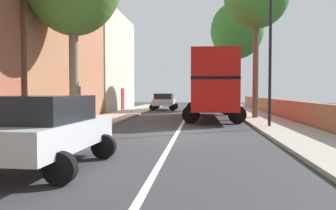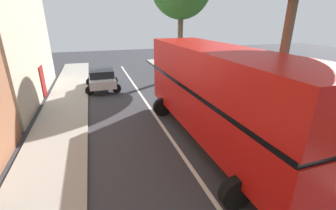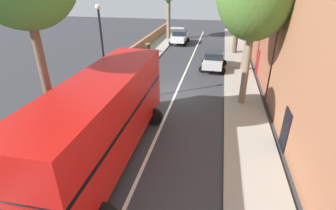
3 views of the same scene
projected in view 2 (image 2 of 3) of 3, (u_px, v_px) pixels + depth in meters
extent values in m
cube|color=maroon|center=(43.00, 81.00, 15.72)|extent=(0.08, 1.10, 2.10)
cube|color=red|center=(216.00, 109.00, 9.55)|extent=(2.59, 10.38, 1.70)
cube|color=black|center=(218.00, 88.00, 9.22)|extent=(2.62, 10.27, 0.16)
cube|color=red|center=(219.00, 68.00, 8.92)|extent=(2.59, 10.38, 1.50)
cube|color=black|center=(174.00, 79.00, 14.09)|extent=(2.20, 0.08, 1.19)
cylinder|color=black|center=(162.00, 107.00, 12.66)|extent=(1.00, 0.31, 1.00)
cylinder|color=black|center=(204.00, 102.00, 13.42)|extent=(1.00, 0.31, 1.00)
cylinder|color=black|center=(236.00, 193.00, 6.42)|extent=(1.00, 0.31, 1.00)
cylinder|color=black|center=(305.00, 174.00, 7.18)|extent=(1.00, 0.31, 1.00)
cube|color=#B7BABF|center=(102.00, 79.00, 17.40)|extent=(1.87, 4.05, 0.59)
cube|color=black|center=(101.00, 73.00, 17.02)|extent=(1.70, 2.23, 0.53)
cylinder|color=black|center=(90.00, 82.00, 18.41)|extent=(0.64, 0.23, 0.64)
cylinder|color=black|center=(114.00, 80.00, 18.94)|extent=(0.64, 0.23, 0.64)
cylinder|color=black|center=(90.00, 91.00, 16.18)|extent=(0.64, 0.23, 0.64)
cylinder|color=black|center=(117.00, 88.00, 16.71)|extent=(0.64, 0.23, 0.64)
cylinder|color=brown|center=(283.00, 60.00, 9.42)|extent=(0.37, 0.37, 6.76)
cylinder|color=brown|center=(180.00, 40.00, 20.17)|extent=(0.46, 0.46, 6.43)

